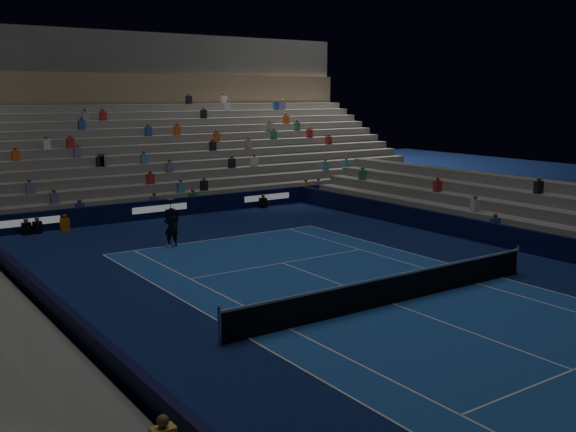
{
  "coord_description": "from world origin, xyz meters",
  "views": [
    {
      "loc": [
        -14.55,
        -15.04,
        6.72
      ],
      "look_at": [
        0.0,
        6.0,
        2.0
      ],
      "focal_mm": 41.29,
      "sensor_mm": 36.0,
      "label": 1
    }
  ],
  "objects": [
    {
      "name": "ground",
      "position": [
        0.0,
        0.0,
        0.0
      ],
      "size": [
        90.0,
        90.0,
        0.0
      ],
      "primitive_type": "plane",
      "color": "#0C1948",
      "rests_on": "ground"
    },
    {
      "name": "court_surface",
      "position": [
        0.0,
        0.0,
        0.01
      ],
      "size": [
        10.97,
        23.77,
        0.01
      ],
      "primitive_type": "cube",
      "color": "#1C4B9B",
      "rests_on": "ground"
    },
    {
      "name": "sponsor_barrier_west",
      "position": [
        -9.7,
        0.0,
        0.5
      ],
      "size": [
        0.25,
        37.0,
        1.0
      ],
      "primitive_type": "cube",
      "color": "black",
      "rests_on": "ground"
    },
    {
      "name": "tennis_net",
      "position": [
        0.0,
        0.0,
        0.5
      ],
      "size": [
        12.9,
        0.1,
        1.1
      ],
      "color": "#B2B2B7",
      "rests_on": "ground"
    },
    {
      "name": "sponsor_barrier_east",
      "position": [
        9.7,
        0.0,
        0.5
      ],
      "size": [
        0.25,
        37.0,
        1.0
      ],
      "primitive_type": "cube",
      "color": "#080E33",
      "rests_on": "ground"
    },
    {
      "name": "sponsor_barrier_far",
      "position": [
        0.0,
        18.5,
        0.5
      ],
      "size": [
        44.0,
        0.25,
        1.0
      ],
      "primitive_type": "cube",
      "color": "black",
      "rests_on": "ground"
    },
    {
      "name": "tennis_player",
      "position": [
        -2.38,
        11.71,
        0.88
      ],
      "size": [
        0.7,
        0.52,
        1.76
      ],
      "primitive_type": "imported",
      "rotation": [
        0.0,
        0.0,
        2.97
      ],
      "color": "black",
      "rests_on": "ground"
    },
    {
      "name": "broadcast_camera",
      "position": [
        0.2,
        17.29,
        0.31
      ],
      "size": [
        0.53,
        0.94,
        0.6
      ],
      "color": "black",
      "rests_on": "ground"
    },
    {
      "name": "grandstand_main",
      "position": [
        0.0,
        27.9,
        3.38
      ],
      "size": [
        44.0,
        15.2,
        11.2
      ],
      "color": "slate",
      "rests_on": "ground"
    }
  ]
}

